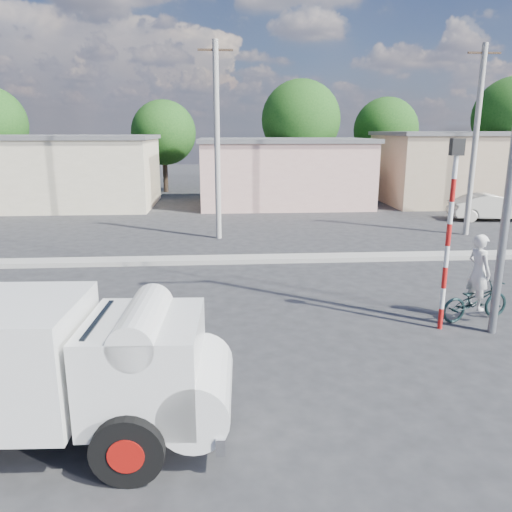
{
  "coord_description": "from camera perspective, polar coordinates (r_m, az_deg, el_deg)",
  "views": [
    {
      "loc": [
        -1.89,
        -9.11,
        4.53
      ],
      "look_at": [
        -0.98,
        3.62,
        1.3
      ],
      "focal_mm": 35.0,
      "sensor_mm": 36.0,
      "label": 1
    }
  ],
  "objects": [
    {
      "name": "ground_plane",
      "position": [
        10.35,
        7.01,
        -11.88
      ],
      "size": [
        120.0,
        120.0,
        0.0
      ],
      "primitive_type": "plane",
      "color": "#262629",
      "rests_on": "ground"
    },
    {
      "name": "median",
      "position": [
        17.78,
        2.16,
        -0.3
      ],
      "size": [
        40.0,
        0.8,
        0.16
      ],
      "primitive_type": "cube",
      "color": "#99968E",
      "rests_on": "ground"
    },
    {
      "name": "truck",
      "position": [
        7.97,
        -23.15,
        -11.55
      ],
      "size": [
        5.42,
        2.34,
        2.2
      ],
      "rotation": [
        0.0,
        0.0,
        -0.04
      ],
      "color": "black",
      "rests_on": "ground"
    },
    {
      "name": "bicycle",
      "position": [
        13.33,
        23.77,
        -4.68
      ],
      "size": [
        1.99,
        1.1,
        0.99
      ],
      "primitive_type": "imported",
      "rotation": [
        0.0,
        0.0,
        1.82
      ],
      "color": "black",
      "rests_on": "ground"
    },
    {
      "name": "cyclist",
      "position": [
        13.2,
        23.95,
        -2.92
      ],
      "size": [
        0.6,
        0.76,
        1.85
      ],
      "primitive_type": "imported",
      "rotation": [
        0.0,
        0.0,
        1.82
      ],
      "color": "silver",
      "rests_on": "ground"
    },
    {
      "name": "car_cream",
      "position": [
        28.49,
        25.26,
        5.07
      ],
      "size": [
        4.19,
        1.76,
        1.35
      ],
      "primitive_type": "imported",
      "rotation": [
        0.0,
        0.0,
        1.49
      ],
      "color": "beige",
      "rests_on": "ground"
    },
    {
      "name": "traffic_pole",
      "position": [
        11.93,
        21.3,
        3.88
      ],
      "size": [
        0.28,
        0.18,
        4.36
      ],
      "color": "red",
      "rests_on": "ground"
    },
    {
      "name": "streetlight",
      "position": [
        11.95,
        27.18,
        14.76
      ],
      "size": [
        2.34,
        0.22,
        9.0
      ],
      "color": "slate",
      "rests_on": "ground"
    },
    {
      "name": "building_row",
      "position": [
        31.35,
        1.44,
        9.81
      ],
      "size": [
        37.8,
        7.3,
        4.44
      ],
      "color": "beige",
      "rests_on": "ground"
    },
    {
      "name": "tree_row",
      "position": [
        37.99,
        4.65,
        14.86
      ],
      "size": [
        43.62,
        7.43,
        8.42
      ],
      "color": "#38281E",
      "rests_on": "ground"
    },
    {
      "name": "utility_poles",
      "position": [
        21.74,
        9.86,
        12.78
      ],
      "size": [
        35.4,
        0.24,
        8.0
      ],
      "color": "#99968E",
      "rests_on": "ground"
    }
  ]
}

